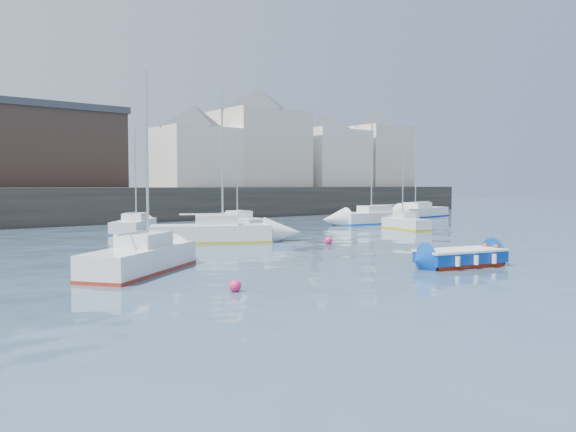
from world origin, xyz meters
TOP-DOWN VIEW (x-y plane):
  - water at (0.00, 0.00)m, footprint 220.00×220.00m
  - quay_wall at (0.00, 35.00)m, footprint 90.00×5.00m
  - land_strip at (0.00, 53.00)m, footprint 90.00×32.00m
  - bldg_east_a at (20.00, 42.00)m, footprint 13.36×13.36m
  - bldg_east_b at (31.00, 41.50)m, footprint 11.88×11.88m
  - bldg_east_c at (40.00, 41.50)m, footprint 11.14×11.14m
  - bldg_east_d at (11.00, 41.50)m, footprint 11.14×11.14m
  - warehouse at (-6.00, 43.00)m, footprint 16.40×10.40m
  - blue_dinghy at (-0.35, 0.76)m, footprint 3.87×2.39m
  - sailboat_a at (-10.78, 7.30)m, footprint 5.71×4.87m
  - sailboat_b at (-3.09, 14.99)m, footprint 6.88×5.04m
  - sailboat_c at (12.97, 14.31)m, footprint 2.50×4.54m
  - sailboat_d at (15.58, 19.36)m, footprint 7.33×3.51m
  - sailboat_f at (3.53, 21.82)m, footprint 2.05×5.35m
  - sailboat_g at (26.16, 23.31)m, footprint 7.71×3.18m
  - sailboat_h at (-3.60, 24.22)m, footprint 4.93×5.48m
  - buoy_near at (-10.19, 2.00)m, footprint 0.38×0.38m
  - buoy_mid at (1.36, 10.18)m, footprint 0.42×0.42m
  - buoy_far at (-2.25, 16.23)m, footprint 0.43×0.43m

SIDE VIEW (x-z plane):
  - water at x=0.00m, z-range 0.00..0.00m
  - buoy_near at x=-10.19m, z-range -0.19..0.19m
  - buoy_mid at x=1.36m, z-range -0.21..0.21m
  - buoy_far at x=-2.25m, z-range -0.21..0.21m
  - blue_dinghy at x=-0.35m, z-range 0.04..0.72m
  - sailboat_c at x=12.97m, z-range -2.41..3.28m
  - sailboat_h at x=-3.60m, z-range -3.14..4.08m
  - sailboat_f at x=3.53m, z-range -2.93..3.89m
  - sailboat_a at x=-10.78m, z-range -3.20..4.25m
  - sailboat_g at x=26.16m, z-range -4.20..5.28m
  - sailboat_d at x=15.58m, z-range -3.94..5.03m
  - sailboat_b at x=-3.09m, z-range -3.73..4.85m
  - land_strip at x=0.00m, z-range 0.00..2.80m
  - quay_wall at x=0.00m, z-range 0.00..3.00m
  - warehouse at x=-6.00m, z-range 2.82..10.42m
  - bldg_east_d at x=11.00m, z-range 2.89..11.84m
  - bldg_east_b at x=31.00m, z-range 2.89..12.84m
  - bldg_east_c at x=40.00m, z-range 2.90..13.85m
  - bldg_east_a at x=20.00m, z-range 2.91..14.71m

